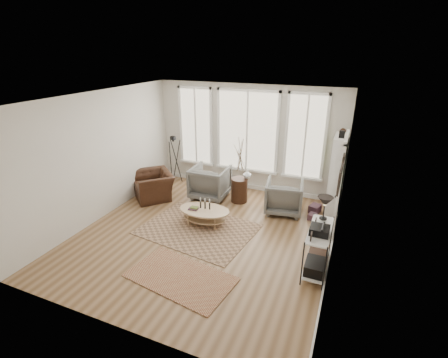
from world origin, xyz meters
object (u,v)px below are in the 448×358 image
at_px(coffee_table, 204,213).
at_px(armchair_right, 284,197).
at_px(low_shelf, 318,245).
at_px(armchair_left, 210,182).
at_px(bookcase, 337,174).
at_px(accent_chair, 153,185).
at_px(side_table, 240,171).

relative_size(coffee_table, armchair_right, 1.36).
bearing_deg(low_shelf, armchair_right, 118.03).
relative_size(low_shelf, armchair_left, 1.36).
bearing_deg(coffee_table, low_shelf, -15.11).
height_order(bookcase, low_shelf, bookcase).
xyz_separation_m(bookcase, accent_chair, (-4.51, -1.05, -0.61)).
height_order(armchair_right, side_table, side_table).
height_order(armchair_right, accent_chair, armchair_right).
distance_m(side_table, accent_chair, 2.35).
distance_m(bookcase, armchair_left, 3.19).
relative_size(low_shelf, armchair_right, 1.48).
relative_size(bookcase, armchair_left, 2.15).
height_order(bookcase, armchair_right, bookcase).
distance_m(armchair_right, side_table, 1.29).
relative_size(bookcase, coffee_table, 1.72).
bearing_deg(armchair_right, side_table, -15.24).
bearing_deg(armchair_left, side_table, -177.98).
bearing_deg(side_table, accent_chair, -163.75).
relative_size(low_shelf, side_table, 0.73).
bearing_deg(side_table, armchair_right, -6.40).
bearing_deg(armchair_left, accent_chair, 20.63).
distance_m(low_shelf, coffee_table, 2.69).
distance_m(coffee_table, accent_chair, 2.02).
xyz_separation_m(low_shelf, coffee_table, (-2.59, 0.70, -0.22)).
xyz_separation_m(low_shelf, armchair_left, (-3.06, 2.06, -0.08)).
distance_m(bookcase, armchair_right, 1.35).
relative_size(armchair_right, accent_chair, 0.83).
xyz_separation_m(bookcase, armchair_left, (-3.12, -0.46, -0.52)).
bearing_deg(bookcase, armchair_left, -171.55).
xyz_separation_m(coffee_table, side_table, (0.33, 1.42, 0.57)).
height_order(side_table, accent_chair, side_table).
distance_m(coffee_table, armchair_left, 1.45).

